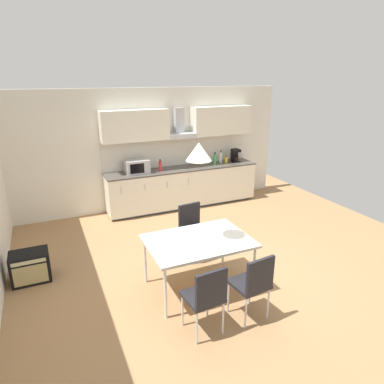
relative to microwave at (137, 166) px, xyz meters
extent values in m
cube|color=#9E754C|center=(0.24, -2.69, -1.03)|extent=(8.11, 8.97, 0.02)
cube|color=silver|center=(0.24, 0.35, 0.26)|extent=(6.49, 0.10, 2.57)
cube|color=#333333|center=(1.03, 0.00, -1.00)|extent=(3.24, 0.55, 0.05)
cube|color=silver|center=(1.03, 0.00, -0.57)|extent=(3.38, 0.59, 0.80)
cube|color=#4C4742|center=(1.03, 0.00, -0.16)|extent=(3.40, 0.61, 0.03)
cube|color=silver|center=(-0.42, -0.31, -0.37)|extent=(0.01, 0.01, 0.14)
cube|color=silver|center=(0.06, -0.31, -0.37)|extent=(0.01, 0.01, 0.14)
cube|color=silver|center=(0.55, -0.31, -0.37)|extent=(0.01, 0.01, 0.14)
cube|color=silver|center=(1.03, -0.31, -0.37)|extent=(0.01, 0.01, 0.14)
cube|color=silver|center=(1.03, 0.29, 0.16)|extent=(3.38, 0.02, 0.60)
cube|color=silver|center=(0.04, 0.13, 0.82)|extent=(1.39, 0.34, 0.62)
cube|color=silver|center=(2.02, 0.13, 0.82)|extent=(1.39, 0.34, 0.62)
cube|color=#B7BABF|center=(1.03, 0.11, 0.56)|extent=(0.59, 0.40, 0.10)
cube|color=#B7BABF|center=(1.03, 0.22, 0.84)|extent=(0.20, 0.16, 0.57)
cube|color=#ADADB2|center=(0.00, 0.00, 0.00)|extent=(0.48, 0.34, 0.28)
cube|color=black|center=(-0.04, -0.17, 0.00)|extent=(0.29, 0.01, 0.20)
cube|color=black|center=(2.36, 0.00, -0.13)|extent=(0.18, 0.18, 0.02)
cylinder|color=black|center=(2.36, -0.01, -0.06)|extent=(0.12, 0.12, 0.12)
cube|color=black|center=(2.36, 0.06, 0.01)|extent=(0.16, 0.08, 0.30)
cube|color=black|center=(2.36, -0.01, 0.13)|extent=(0.18, 0.16, 0.06)
cylinder|color=green|center=(1.79, -0.03, -0.02)|extent=(0.06, 0.06, 0.24)
cylinder|color=black|center=(1.79, -0.03, 0.12)|extent=(0.03, 0.03, 0.05)
cylinder|color=red|center=(0.49, -0.05, -0.04)|extent=(0.06, 0.06, 0.21)
cylinder|color=black|center=(0.49, -0.05, 0.09)|extent=(0.03, 0.03, 0.05)
cylinder|color=white|center=(1.99, 0.06, -0.02)|extent=(0.06, 0.06, 0.24)
cylinder|color=black|center=(1.99, 0.06, 0.13)|extent=(0.02, 0.02, 0.05)
cylinder|color=yellow|center=(2.10, -0.01, -0.07)|extent=(0.07, 0.07, 0.15)
cylinder|color=black|center=(2.10, -0.01, 0.03)|extent=(0.03, 0.03, 0.03)
cylinder|color=brown|center=(1.47, -0.02, -0.01)|extent=(0.07, 0.07, 0.26)
cylinder|color=black|center=(1.47, -0.02, 0.14)|extent=(0.03, 0.03, 0.06)
cube|color=silver|center=(-0.01, -3.01, -0.31)|extent=(1.37, 0.96, 0.04)
cylinder|color=silver|center=(-0.63, -3.42, -0.67)|extent=(0.04, 0.04, 0.70)
cylinder|color=silver|center=(0.62, -3.42, -0.67)|extent=(0.04, 0.04, 0.70)
cylinder|color=silver|center=(-0.63, -2.59, -0.67)|extent=(0.04, 0.04, 0.70)
cylinder|color=silver|center=(0.62, -2.59, -0.67)|extent=(0.04, 0.04, 0.70)
cube|color=black|center=(-0.31, -3.78, -0.57)|extent=(0.43, 0.43, 0.04)
cube|color=black|center=(-0.30, -3.96, -0.35)|extent=(0.38, 0.07, 0.40)
cylinder|color=silver|center=(-0.50, -3.63, -0.81)|extent=(0.02, 0.02, 0.43)
cylinder|color=silver|center=(-0.16, -3.60, -0.81)|extent=(0.02, 0.02, 0.43)
cylinder|color=silver|center=(-0.47, -3.97, -0.81)|extent=(0.02, 0.02, 0.43)
cylinder|color=silver|center=(-0.13, -3.94, -0.81)|extent=(0.02, 0.02, 0.43)
cube|color=black|center=(0.30, -2.23, -0.57)|extent=(0.44, 0.44, 0.04)
cube|color=black|center=(0.28, -2.05, -0.35)|extent=(0.38, 0.08, 0.40)
cylinder|color=silver|center=(0.49, -2.38, -0.81)|extent=(0.02, 0.02, 0.43)
cylinder|color=silver|center=(0.15, -2.41, -0.81)|extent=(0.02, 0.02, 0.43)
cylinder|color=silver|center=(0.45, -2.04, -0.81)|extent=(0.02, 0.02, 0.43)
cylinder|color=silver|center=(0.11, -2.08, -0.81)|extent=(0.02, 0.02, 0.43)
cube|color=black|center=(0.30, -3.78, -0.57)|extent=(0.44, 0.44, 0.04)
cube|color=black|center=(0.32, -3.96, -0.35)|extent=(0.38, 0.08, 0.40)
cylinder|color=silver|center=(0.11, -3.63, -0.81)|extent=(0.02, 0.02, 0.43)
cylinder|color=silver|center=(0.45, -3.60, -0.81)|extent=(0.02, 0.02, 0.43)
cylinder|color=silver|center=(0.15, -3.97, -0.81)|extent=(0.02, 0.02, 0.43)
cylinder|color=silver|center=(0.49, -3.93, -0.81)|extent=(0.02, 0.02, 0.43)
cube|color=black|center=(-2.12, -1.87, -0.80)|extent=(0.52, 0.36, 0.44)
cube|color=tan|center=(-2.12, -2.05, -0.83)|extent=(0.44, 0.01, 0.29)
cube|color=beige|center=(-2.12, -2.05, -0.64)|extent=(0.44, 0.01, 0.05)
cone|color=silver|center=(-0.01, -3.01, 0.90)|extent=(0.32, 0.32, 0.22)
camera|label=1|loc=(-1.74, -6.70, 1.79)|focal=32.00mm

